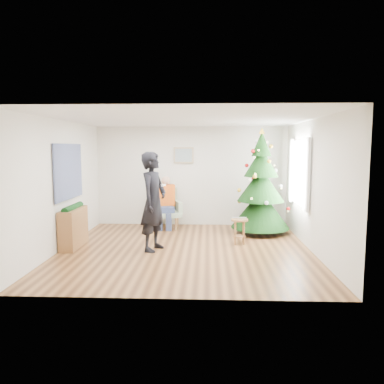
{
  "coord_description": "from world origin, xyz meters",
  "views": [
    {
      "loc": [
        0.44,
        -7.36,
        2.04
      ],
      "look_at": [
        0.1,
        0.6,
        1.1
      ],
      "focal_mm": 35.0,
      "sensor_mm": 36.0,
      "label": 1
    }
  ],
  "objects_px": {
    "christmas_tree": "(261,186)",
    "console": "(74,228)",
    "armchair": "(165,213)",
    "standing_man": "(153,201)",
    "stool": "(239,231)"
  },
  "relations": [
    {
      "from": "armchair",
      "to": "console",
      "type": "relative_size",
      "value": 1.01
    },
    {
      "from": "armchair",
      "to": "standing_man",
      "type": "height_order",
      "value": "standing_man"
    },
    {
      "from": "stool",
      "to": "standing_man",
      "type": "distance_m",
      "value": 1.97
    },
    {
      "from": "stool",
      "to": "console",
      "type": "relative_size",
      "value": 0.54
    },
    {
      "from": "christmas_tree",
      "to": "console",
      "type": "height_order",
      "value": "christmas_tree"
    },
    {
      "from": "christmas_tree",
      "to": "console",
      "type": "bearing_deg",
      "value": -160.14
    },
    {
      "from": "stool",
      "to": "console",
      "type": "distance_m",
      "value": 3.47
    },
    {
      "from": "console",
      "to": "stool",
      "type": "bearing_deg",
      "value": 5.6
    },
    {
      "from": "christmas_tree",
      "to": "armchair",
      "type": "bearing_deg",
      "value": 168.09
    },
    {
      "from": "standing_man",
      "to": "armchair",
      "type": "bearing_deg",
      "value": 18.74
    },
    {
      "from": "standing_man",
      "to": "console",
      "type": "height_order",
      "value": "standing_man"
    },
    {
      "from": "standing_man",
      "to": "console",
      "type": "distance_m",
      "value": 1.8
    },
    {
      "from": "console",
      "to": "armchair",
      "type": "bearing_deg",
      "value": 48.59
    },
    {
      "from": "armchair",
      "to": "standing_man",
      "type": "distance_m",
      "value": 2.2
    },
    {
      "from": "stool",
      "to": "armchair",
      "type": "bearing_deg",
      "value": 138.47
    }
  ]
}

